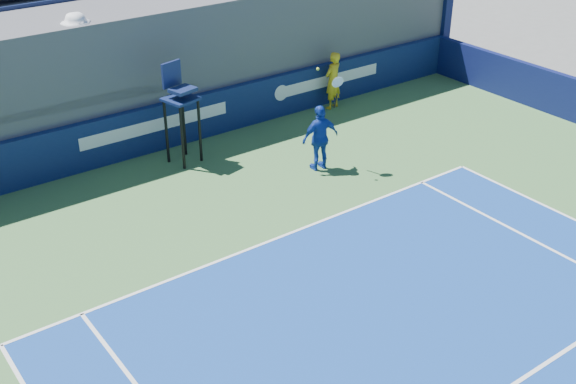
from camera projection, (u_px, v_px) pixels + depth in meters
ball_person at (333, 80)px, 20.32m from camera, size 0.68×0.53×1.64m
back_hoarding at (155, 128)px, 17.93m from camera, size 20.40×0.21×1.20m
umpire_chair at (180, 103)px, 16.93m from camera, size 0.84×0.84×2.48m
tennis_player at (320, 137)px, 16.90m from camera, size 0.98×0.53×2.57m
stadium_seating at (115, 59)px, 18.79m from camera, size 21.00×4.05×5.26m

